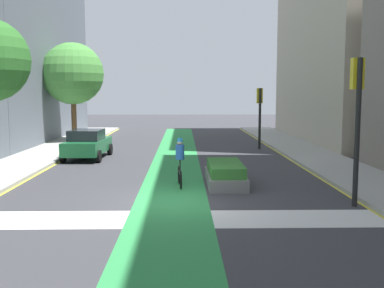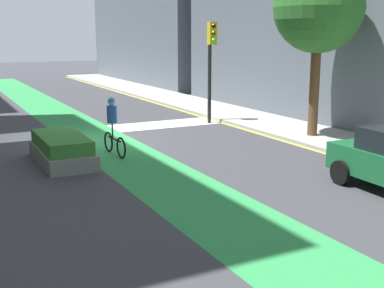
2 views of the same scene
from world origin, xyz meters
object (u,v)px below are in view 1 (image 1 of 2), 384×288
at_px(traffic_signal_far_right, 260,106).
at_px(car_green_left_far, 87,144).
at_px(cyclist_in_lane, 180,161).
at_px(street_tree_far, 73,74).
at_px(traffic_signal_near_right, 357,103).
at_px(median_planter, 225,174).

relative_size(traffic_signal_far_right, car_green_left_far, 0.90).
relative_size(cyclist_in_lane, street_tree_far, 0.27).
distance_m(traffic_signal_far_right, car_green_left_far, 10.94).
height_order(traffic_signal_near_right, car_green_left_far, traffic_signal_near_right).
height_order(traffic_signal_near_right, traffic_signal_far_right, traffic_signal_near_right).
height_order(traffic_signal_far_right, median_planter, traffic_signal_far_right).
bearing_deg(traffic_signal_far_right, car_green_left_far, -157.44).
distance_m(traffic_signal_near_right, cyclist_in_lane, 6.60).
distance_m(cyclist_in_lane, median_planter, 1.85).
relative_size(street_tree_far, median_planter, 2.10).
relative_size(traffic_signal_far_right, median_planter, 1.17).
bearing_deg(traffic_signal_near_right, median_planter, 138.44).
distance_m(traffic_signal_near_right, traffic_signal_far_right, 14.52).
xyz_separation_m(traffic_signal_near_right, cyclist_in_lane, (-5.45, 2.99, -2.22)).
bearing_deg(median_planter, cyclist_in_lane, -170.19).
relative_size(traffic_signal_near_right, car_green_left_far, 1.07).
bearing_deg(median_planter, car_green_left_far, 133.66).
distance_m(car_green_left_far, median_planter, 9.79).
xyz_separation_m(traffic_signal_far_right, median_planter, (-3.20, -11.21, -2.29)).
xyz_separation_m(car_green_left_far, cyclist_in_lane, (5.01, -7.38, 0.17)).
bearing_deg(traffic_signal_near_right, cyclist_in_lane, 151.26).
relative_size(traffic_signal_near_right, median_planter, 1.40).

